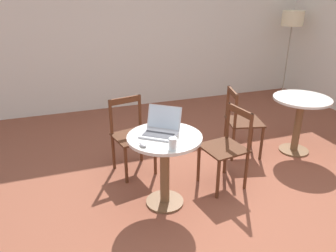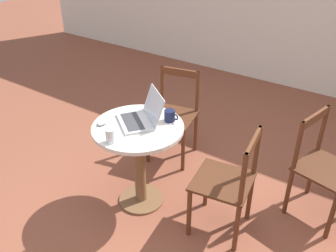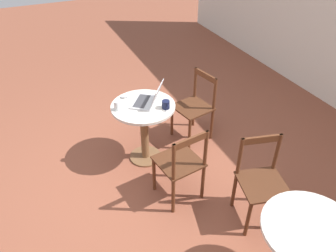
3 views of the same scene
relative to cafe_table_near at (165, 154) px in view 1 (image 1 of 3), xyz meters
The scene contains 12 objects.
ground_plane 0.78m from the cafe_table_near, 23.60° to the right, with size 16.00×16.00×0.00m, color brown.
wall_back 3.15m from the cafe_table_near, 80.45° to the left, with size 9.40×0.06×2.70m.
cafe_table_near is the anchor object (origin of this frame).
cafe_table_mid 2.05m from the cafe_table_near, 14.28° to the left, with size 0.71×0.71×0.74m.
chair_near_back 0.76m from the cafe_table_near, 101.64° to the left, with size 0.49×0.49×0.87m.
chair_near_right 0.75m from the cafe_table_near, ahead, with size 0.47×0.47×0.87m.
chair_mid_left 1.43m from the cafe_table_near, 28.67° to the left, with size 0.50×0.50×0.87m.
floor_lamp 4.20m from the cafe_table_near, 37.14° to the left, with size 0.38×0.38×1.62m.
laptop 0.25m from the cafe_table_near, 104.25° to the left, with size 0.45×0.45×0.24m.
mouse 0.34m from the cafe_table_near, 151.86° to the right, with size 0.06×0.10×0.03m.
mug 0.35m from the cafe_table_near, 52.21° to the left, with size 0.12×0.08×0.09m.
drinking_glass 0.37m from the cafe_table_near, 94.36° to the right, with size 0.07×0.07×0.11m.
Camera 1 is at (-1.38, -2.39, 2.03)m, focal length 35.00 mm.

